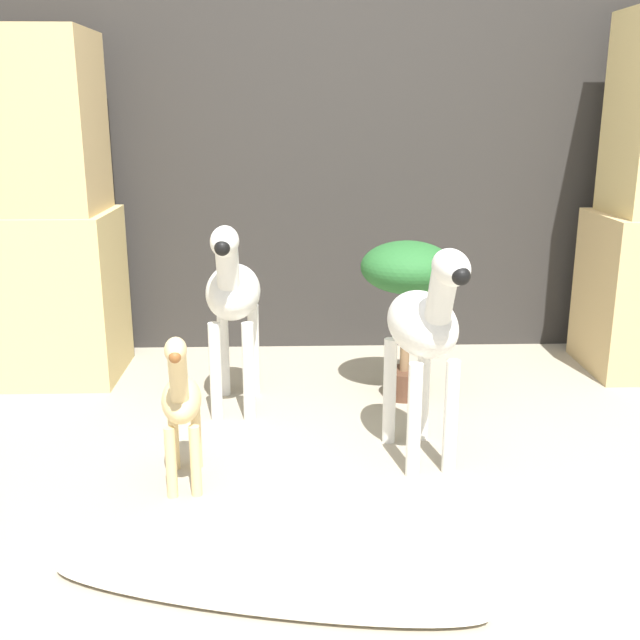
{
  "coord_description": "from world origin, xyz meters",
  "views": [
    {
      "loc": [
        -0.26,
        -1.91,
        1.14
      ],
      "look_at": [
        -0.18,
        0.64,
        0.42
      ],
      "focal_mm": 42.0,
      "sensor_mm": 36.0,
      "label": 1
    }
  ],
  "objects_px": {
    "zebra_right": "(425,329)",
    "surfboard": "(259,590)",
    "potted_palm_front": "(407,280)",
    "zebra_left": "(232,296)",
    "giraffe_figurine": "(181,401)"
  },
  "relations": [
    {
      "from": "giraffe_figurine",
      "to": "potted_palm_front",
      "type": "relative_size",
      "value": 0.82
    },
    {
      "from": "giraffe_figurine",
      "to": "surfboard",
      "type": "bearing_deg",
      "value": -65.49
    },
    {
      "from": "zebra_right",
      "to": "potted_palm_front",
      "type": "height_order",
      "value": "zebra_right"
    },
    {
      "from": "zebra_right",
      "to": "surfboard",
      "type": "relative_size",
      "value": 0.69
    },
    {
      "from": "giraffe_figurine",
      "to": "potted_palm_front",
      "type": "height_order",
      "value": "potted_palm_front"
    },
    {
      "from": "zebra_right",
      "to": "surfboard",
      "type": "height_order",
      "value": "zebra_right"
    },
    {
      "from": "potted_palm_front",
      "to": "surfboard",
      "type": "bearing_deg",
      "value": -112.26
    },
    {
      "from": "zebra_left",
      "to": "giraffe_figurine",
      "type": "bearing_deg",
      "value": -100.28
    },
    {
      "from": "zebra_left",
      "to": "potted_palm_front",
      "type": "relative_size",
      "value": 1.17
    },
    {
      "from": "zebra_left",
      "to": "giraffe_figurine",
      "type": "height_order",
      "value": "zebra_left"
    },
    {
      "from": "potted_palm_front",
      "to": "zebra_left",
      "type": "bearing_deg",
      "value": -170.28
    },
    {
      "from": "giraffe_figurine",
      "to": "zebra_right",
      "type": "bearing_deg",
      "value": 11.25
    },
    {
      "from": "surfboard",
      "to": "giraffe_figurine",
      "type": "bearing_deg",
      "value": 114.51
    },
    {
      "from": "surfboard",
      "to": "zebra_left",
      "type": "bearing_deg",
      "value": 97.1
    },
    {
      "from": "giraffe_figurine",
      "to": "surfboard",
      "type": "height_order",
      "value": "giraffe_figurine"
    }
  ]
}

